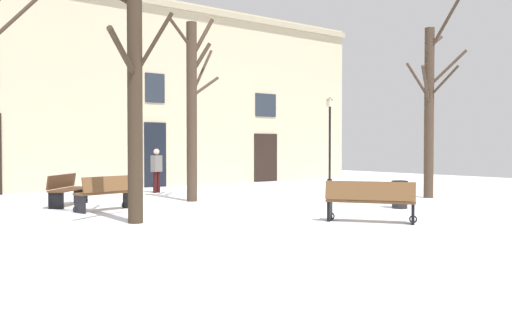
% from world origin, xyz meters
% --- Properties ---
extents(ground_plane, '(35.49, 35.49, 0.00)m').
position_xyz_m(ground_plane, '(0.00, 0.00, 0.00)').
color(ground_plane, white).
extents(building_facade, '(22.18, 0.60, 7.69)m').
position_xyz_m(building_facade, '(0.00, 8.97, 3.90)').
color(building_facade, beige).
rests_on(building_facade, ground).
extents(tree_foreground, '(2.06, 1.71, 6.18)m').
position_xyz_m(tree_foreground, '(5.07, -0.76, 2.94)').
color(tree_foreground, '#423326').
rests_on(tree_foreground, ground).
extents(tree_center, '(2.02, 0.78, 5.62)m').
position_xyz_m(tree_center, '(-1.50, 2.93, 2.89)').
color(tree_center, '#423326').
rests_on(tree_center, ground).
extents(tree_right_of_center, '(1.79, 2.06, 6.07)m').
position_xyz_m(tree_right_of_center, '(-4.91, -0.37, 2.93)').
color(tree_right_of_center, '#382B1E').
rests_on(tree_right_of_center, ground).
extents(streetlamp, '(0.30, 0.30, 3.84)m').
position_xyz_m(streetlamp, '(7.44, 6.04, 2.35)').
color(streetlamp, black).
rests_on(streetlamp, ground).
extents(litter_bin, '(0.43, 0.43, 0.74)m').
position_xyz_m(litter_bin, '(1.88, -2.07, 0.37)').
color(litter_bin, black).
rests_on(litter_bin, ground).
extents(bench_facing_shops, '(1.49, 1.83, 0.91)m').
position_xyz_m(bench_facing_shops, '(-0.84, -3.39, 0.48)').
color(bench_facing_shops, brown).
rests_on(bench_facing_shops, ground).
extents(bench_near_lamp, '(1.51, 1.58, 0.88)m').
position_xyz_m(bench_near_lamp, '(-4.92, 3.96, 0.46)').
color(bench_near_lamp, '#51331E').
rests_on(bench_near_lamp, ground).
extents(bench_near_center_tree, '(1.65, 0.82, 0.90)m').
position_xyz_m(bench_near_center_tree, '(-4.52, 2.16, 0.46)').
color(bench_near_center_tree, brown).
rests_on(bench_near_center_tree, ground).
extents(person_crossing_plaza, '(0.44, 0.35, 1.56)m').
position_xyz_m(person_crossing_plaza, '(-0.99, 6.28, 0.86)').
color(person_crossing_plaza, '#350F0F').
rests_on(person_crossing_plaza, ground).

